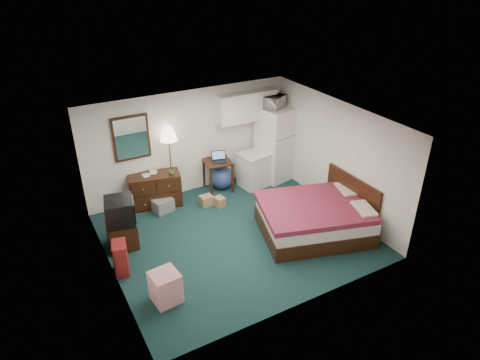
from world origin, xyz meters
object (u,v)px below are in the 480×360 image
floor_lamp (171,164)px  dresser (155,190)px  desk (218,175)px  fridge (275,144)px  kitchen_counter (255,170)px  suitcase (121,258)px  tv_stand (122,234)px  bed (314,218)px

floor_lamp → dresser: bearing=-171.0°
desk → fridge: 1.66m
kitchen_counter → suitcase: kitchen_counter is taller
floor_lamp → kitchen_counter: size_ratio=2.15×
floor_lamp → desk: floor_lamp is taller
floor_lamp → fridge: bearing=-5.0°
tv_stand → dresser: bearing=50.5°
desk → kitchen_counter: bearing=-7.0°
desk → suitcase: (-2.92, -1.93, -0.07)m
fridge → bed: (-0.65, -2.50, -0.60)m
fridge → desk: bearing=163.5°
suitcase → bed: bearing=3.7°
dresser → desk: dresser is taller
dresser → desk: 1.58m
kitchen_counter → fridge: fridge is taller
desk → tv_stand: 2.93m
desk → suitcase: desk is taller
dresser → tv_stand: 1.64m
dresser → floor_lamp: floor_lamp is taller
kitchen_counter → fridge: bearing=1.5°
bed → floor_lamp: bearing=143.5°
bed → suitcase: bearing=-173.4°
desk → bed: (0.91, -2.62, -0.05)m
floor_lamp → suitcase: bearing=-131.1°
bed → tv_stand: size_ratio=3.62×
kitchen_counter → suitcase: size_ratio=1.33×
fridge → tv_stand: bearing=-178.7°
kitchen_counter → fridge: (0.64, 0.11, 0.53)m
dresser → desk: (1.58, -0.05, -0.00)m
desk → tv_stand: desk is taller
dresser → suitcase: (-1.35, -1.98, -0.08)m
suitcase → dresser: bearing=69.7°
floor_lamp → bed: bearing=-53.3°
desk → tv_stand: (-2.69, -1.14, -0.12)m
floor_lamp → kitchen_counter: floor_lamp is taller
bed → tv_stand: (-3.60, 1.48, -0.07)m
desk → kitchen_counter: kitchen_counter is taller
floor_lamp → fridge: fridge is taller
tv_stand → fridge: bearing=17.1°
floor_lamp → fridge: size_ratio=0.95×
floor_lamp → kitchen_counter: 2.14m
bed → tv_stand: 3.90m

